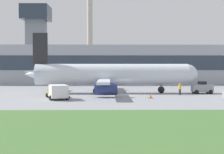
{
  "coord_description": "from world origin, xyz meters",
  "views": [
    {
      "loc": [
        -2.58,
        -49.3,
        4.39
      ],
      "look_at": [
        -1.95,
        2.98,
        2.71
      ],
      "focal_mm": 50.0,
      "sensor_mm": 36.0,
      "label": 1
    }
  ],
  "objects_px": {
    "airplane": "(110,75)",
    "ground_crew_person": "(180,89)",
    "pushback_tug": "(202,88)",
    "baggage_truck": "(58,92)"
  },
  "relations": [
    {
      "from": "pushback_tug",
      "to": "ground_crew_person",
      "type": "distance_m",
      "value": 4.69
    },
    {
      "from": "pushback_tug",
      "to": "ground_crew_person",
      "type": "height_order",
      "value": "pushback_tug"
    },
    {
      "from": "ground_crew_person",
      "to": "baggage_truck",
      "type": "bearing_deg",
      "value": -161.39
    },
    {
      "from": "ground_crew_person",
      "to": "pushback_tug",
      "type": "bearing_deg",
      "value": 27.31
    },
    {
      "from": "pushback_tug",
      "to": "airplane",
      "type": "bearing_deg",
      "value": 174.91
    },
    {
      "from": "pushback_tug",
      "to": "ground_crew_person",
      "type": "relative_size",
      "value": 1.8
    },
    {
      "from": "airplane",
      "to": "ground_crew_person",
      "type": "bearing_deg",
      "value": -17.62
    },
    {
      "from": "pushback_tug",
      "to": "baggage_truck",
      "type": "distance_m",
      "value": 23.86
    },
    {
      "from": "airplane",
      "to": "ground_crew_person",
      "type": "relative_size",
      "value": 15.64
    },
    {
      "from": "airplane",
      "to": "baggage_truck",
      "type": "distance_m",
      "value": 12.19
    }
  ]
}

